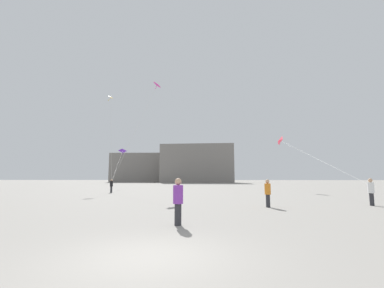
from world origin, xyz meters
The scene contains 11 objects.
ground_plane centered at (0.00, 0.00, 0.00)m, with size 300.00×300.00×0.00m, color gray.
person_in_orange centered at (5.20, 10.53, 0.93)m, with size 0.37×0.37×1.70m.
person_in_purple centered at (0.28, 4.14, 0.99)m, with size 0.39×0.39×1.80m.
person_in_white centered at (12.14, 11.75, 0.97)m, with size 0.38×0.38×1.76m.
person_in_black centered at (-9.76, 25.11, 0.87)m, with size 0.34×0.34×1.58m.
kite_crimson_delta centered at (11.50, 29.35, 6.60)m, with size 0.93×18.83×5.91m.
kite_amber_diamond centered at (-12.36, 30.86, 13.26)m, with size 3.10×6.36×12.48m.
kite_violet_delta centered at (-12.20, 36.71, 6.00)m, with size 3.14×12.49×5.18m.
kite_magenta_diamond centered at (-4.32, 24.06, 12.69)m, with size 6.00×1.61×11.89m.
building_left_hall centered at (-19.00, 89.73, 5.09)m, with size 26.28×10.56×10.17m.
building_centre_hall centered at (-1.00, 80.10, 6.07)m, with size 23.58×10.69×12.14m.
Camera 1 is at (1.33, -6.37, 1.86)m, focal length 24.96 mm.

